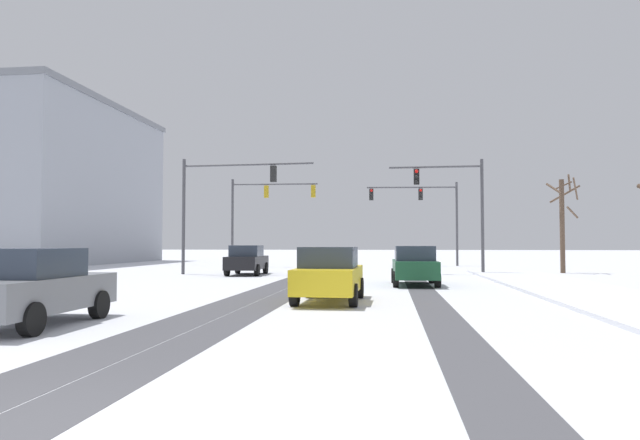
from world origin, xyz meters
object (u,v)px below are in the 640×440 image
object	(u,v)px
traffic_signal_near_left	(220,194)
car_dark_green_second	(414,265)
traffic_signal_near_right	(457,197)
office_building_far_left_block	(11,185)
traffic_signal_far_left	(262,204)
car_yellow_cab_third	(329,274)
car_grey_fourth	(32,287)
bare_tree_sidewalk_far	(563,220)
traffic_signal_far_right	(425,205)
car_black_lead	(247,260)

from	to	relation	value
traffic_signal_near_left	car_dark_green_second	xyz separation A→B (m)	(10.40, -6.84, -3.70)
traffic_signal_near_right	office_building_far_left_block	world-z (taller)	office_building_far_left_block
traffic_signal_far_left	car_dark_green_second	xyz separation A→B (m)	(10.33, -17.05, -3.84)
traffic_signal_near_right	car_yellow_cab_third	world-z (taller)	traffic_signal_near_right
car_grey_fourth	bare_tree_sidewalk_far	world-z (taller)	bare_tree_sidewalk_far
traffic_signal_far_right	car_yellow_cab_third	xyz separation A→B (m)	(-4.54, -27.83, -3.87)
traffic_signal_far_right	car_grey_fourth	xyz separation A→B (m)	(-10.19, -33.42, -3.87)
traffic_signal_near_right	traffic_signal_far_right	xyz separation A→B (m)	(-1.04, 11.79, 0.31)
car_grey_fourth	traffic_signal_near_right	bearing A→B (deg)	62.57
traffic_signal_far_left	car_grey_fourth	world-z (taller)	traffic_signal_far_left
car_yellow_cab_third	car_black_lead	bearing A→B (deg)	113.55
office_building_far_left_block	car_grey_fourth	bearing A→B (deg)	-53.58
car_black_lead	bare_tree_sidewalk_far	xyz separation A→B (m)	(17.91, 4.02, 2.31)
traffic_signal_far_right	car_dark_green_second	size ratio (longest dim) A/B	1.70
traffic_signal_near_right	car_dark_green_second	distance (m)	10.04
traffic_signal_far_left	car_black_lead	distance (m)	11.08
car_grey_fourth	car_yellow_cab_third	bearing A→B (deg)	44.69
traffic_signal_far_right	car_black_lead	world-z (taller)	traffic_signal_far_right
bare_tree_sidewalk_far	traffic_signal_near_left	bearing A→B (deg)	-168.56
traffic_signal_near_left	car_black_lead	size ratio (longest dim) A/B	1.81
traffic_signal_near_right	traffic_signal_near_left	size ratio (longest dim) A/B	0.86
car_yellow_cab_third	bare_tree_sidewalk_far	size ratio (longest dim) A/B	0.72
office_building_far_left_block	traffic_signal_far_left	bearing A→B (deg)	-11.81
bare_tree_sidewalk_far	car_yellow_cab_third	bearing A→B (deg)	-123.61
traffic_signal_near_right	car_dark_green_second	bearing A→B (deg)	-107.24
bare_tree_sidewalk_far	office_building_far_left_block	size ratio (longest dim) A/B	0.28
car_yellow_cab_third	office_building_far_left_block	xyz separation A→B (m)	(-31.23, 29.08, 6.08)
car_grey_fourth	car_dark_green_second	bearing A→B (deg)	56.31
traffic_signal_near_right	car_yellow_cab_third	distance (m)	17.35
car_dark_green_second	car_grey_fourth	world-z (taller)	same
car_dark_green_second	car_yellow_cab_third	bearing A→B (deg)	-111.54
car_dark_green_second	bare_tree_sidewalk_far	world-z (taller)	bare_tree_sidewalk_far
traffic_signal_far_left	car_dark_green_second	distance (m)	20.30
traffic_signal_near_right	car_dark_green_second	xyz separation A→B (m)	(-2.78, -8.96, -3.56)
traffic_signal_far_right	office_building_far_left_block	xyz separation A→B (m)	(-35.76, 1.25, 2.21)
car_black_lead	car_grey_fourth	xyz separation A→B (m)	(0.38, -19.43, 0.00)
traffic_signal_near_right	car_grey_fourth	size ratio (longest dim) A/B	1.57
car_black_lead	car_dark_green_second	world-z (taller)	same
traffic_signal_far_right	bare_tree_sidewalk_far	world-z (taller)	traffic_signal_far_right
traffic_signal_near_left	office_building_far_left_block	bearing A→B (deg)	147.32
car_dark_green_second	bare_tree_sidewalk_far	distance (m)	14.28
car_dark_green_second	traffic_signal_far_left	bearing A→B (deg)	121.21
office_building_far_left_block	car_yellow_cab_third	bearing A→B (deg)	-42.96
traffic_signal_near_left	car_yellow_cab_third	xyz separation A→B (m)	(7.60, -13.92, -3.70)
bare_tree_sidewalk_far	office_building_far_left_block	distance (m)	44.69
traffic_signal_far_left	traffic_signal_far_right	bearing A→B (deg)	17.06
traffic_signal_near_right	car_grey_fourth	distance (m)	24.63
car_grey_fourth	traffic_signal_far_right	bearing A→B (deg)	73.05
car_black_lead	car_dark_green_second	size ratio (longest dim) A/B	1.01
traffic_signal_near_right	car_dark_green_second	world-z (taller)	traffic_signal_near_right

